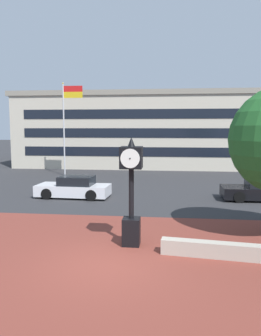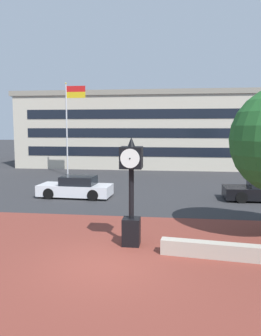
{
  "view_description": "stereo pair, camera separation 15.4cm",
  "coord_description": "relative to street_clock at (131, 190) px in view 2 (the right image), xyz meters",
  "views": [
    {
      "loc": [
        1.83,
        -9.88,
        4.16
      ],
      "look_at": [
        0.49,
        1.76,
        2.76
      ],
      "focal_mm": 36.59,
      "sensor_mm": 36.0,
      "label": 1
    },
    {
      "loc": [
        1.98,
        -9.86,
        4.16
      ],
      "look_at": [
        0.49,
        1.76,
        2.76
      ],
      "focal_mm": 36.59,
      "sensor_mm": 36.0,
      "label": 2
    }
  ],
  "objects": [
    {
      "name": "car_street_near",
      "position": [
        -4.33,
        7.9,
        -1.41
      ],
      "size": [
        4.38,
        2.0,
        1.28
      ],
      "rotation": [
        0.0,
        0.0,
        1.52
      ],
      "color": "silver",
      "rests_on": "ground"
    },
    {
      "name": "plaza_brick_paving",
      "position": [
        -0.52,
        -0.98,
        -1.98
      ],
      "size": [
        44.0,
        9.66,
        0.01
      ],
      "primitive_type": "cube",
      "color": "brown",
      "rests_on": "ground"
    },
    {
      "name": "street_clock",
      "position": [
        0.0,
        0.0,
        0.0
      ],
      "size": [
        0.75,
        0.87,
        3.84
      ],
      "rotation": [
        0.0,
        0.0,
        0.0
      ],
      "color": "black",
      "rests_on": "ground"
    },
    {
      "name": "flagpole_primary",
      "position": [
        -7.49,
        16.92,
        2.8
      ],
      "size": [
        1.75,
        0.14,
        7.92
      ],
      "color": "silver",
      "rests_on": "ground"
    },
    {
      "name": "planter_wall",
      "position": [
        2.67,
        -0.85,
        -1.73
      ],
      "size": [
        3.22,
        0.81,
        0.5
      ],
      "primitive_type": "cube",
      "rotation": [
        0.0,
        0.0,
        -0.13
      ],
      "color": "#ADA393",
      "rests_on": "ground"
    },
    {
      "name": "civic_building",
      "position": [
        0.46,
        28.49,
        1.91
      ],
      "size": [
        30.79,
        14.87,
        7.75
      ],
      "color": "beige",
      "rests_on": "ground"
    },
    {
      "name": "ground_plane",
      "position": [
        -0.52,
        -1.81,
        -1.98
      ],
      "size": [
        200.0,
        200.0,
        0.0
      ],
      "primitive_type": "plane",
      "color": "#2D2D30"
    }
  ]
}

